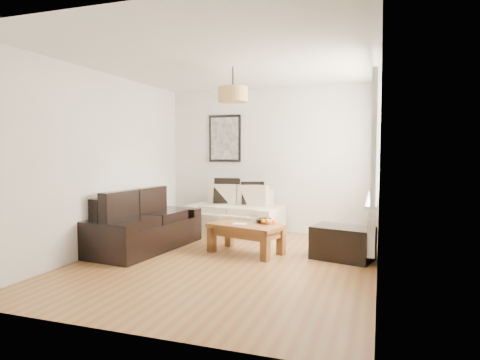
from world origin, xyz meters
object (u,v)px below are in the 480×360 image
(loveseat_cream, at_px, (235,212))
(ottoman, at_px, (343,243))
(coffee_table, at_px, (246,239))
(sofa_leather, at_px, (144,222))

(loveseat_cream, relative_size, ottoman, 2.06)
(ottoman, bearing_deg, coffee_table, -175.16)
(sofa_leather, relative_size, ottoman, 2.38)
(sofa_leather, distance_m, coffee_table, 1.57)
(ottoman, bearing_deg, sofa_leather, -173.37)
(coffee_table, height_order, ottoman, ottoman)
(loveseat_cream, distance_m, sofa_leather, 1.73)
(loveseat_cream, xyz_separation_m, sofa_leather, (-0.93, -1.46, 0.00))
(sofa_leather, bearing_deg, coffee_table, -75.63)
(loveseat_cream, bearing_deg, ottoman, -24.71)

